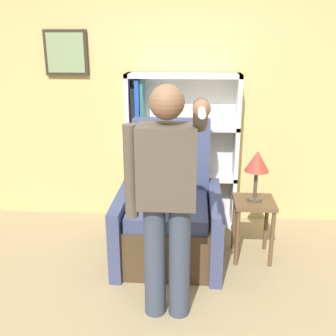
{
  "coord_description": "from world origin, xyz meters",
  "views": [
    {
      "loc": [
        0.16,
        -2.03,
        1.88
      ],
      "look_at": [
        -0.04,
        0.73,
        0.98
      ],
      "focal_mm": 42.0,
      "sensor_mm": 36.0,
      "label": 1
    }
  ],
  "objects_px": {
    "bookcase": "(173,153)",
    "table_lamp": "(257,164)",
    "side_table": "(253,213)",
    "person_standing": "(167,194)",
    "armchair": "(169,217)"
  },
  "relations": [
    {
      "from": "person_standing",
      "to": "table_lamp",
      "type": "xyz_separation_m",
      "value": [
        0.71,
        0.83,
        -0.04
      ]
    },
    {
      "from": "table_lamp",
      "to": "person_standing",
      "type": "bearing_deg",
      "value": -130.32
    },
    {
      "from": "bookcase",
      "to": "table_lamp",
      "type": "xyz_separation_m",
      "value": [
        0.75,
        -0.7,
        0.12
      ]
    },
    {
      "from": "armchair",
      "to": "table_lamp",
      "type": "height_order",
      "value": "armchair"
    },
    {
      "from": "bookcase",
      "to": "side_table",
      "type": "height_order",
      "value": "bookcase"
    },
    {
      "from": "side_table",
      "to": "table_lamp",
      "type": "height_order",
      "value": "table_lamp"
    },
    {
      "from": "bookcase",
      "to": "person_standing",
      "type": "xyz_separation_m",
      "value": [
        0.05,
        -1.53,
        0.16
      ]
    },
    {
      "from": "bookcase",
      "to": "table_lamp",
      "type": "height_order",
      "value": "bookcase"
    },
    {
      "from": "bookcase",
      "to": "person_standing",
      "type": "distance_m",
      "value": 1.54
    },
    {
      "from": "side_table",
      "to": "table_lamp",
      "type": "bearing_deg",
      "value": -116.57
    },
    {
      "from": "armchair",
      "to": "person_standing",
      "type": "distance_m",
      "value": 1.01
    },
    {
      "from": "bookcase",
      "to": "table_lamp",
      "type": "bearing_deg",
      "value": -42.98
    },
    {
      "from": "armchair",
      "to": "person_standing",
      "type": "height_order",
      "value": "person_standing"
    },
    {
      "from": "side_table",
      "to": "table_lamp",
      "type": "xyz_separation_m",
      "value": [
        -0.0,
        -0.0,
        0.46
      ]
    },
    {
      "from": "armchair",
      "to": "side_table",
      "type": "height_order",
      "value": "armchair"
    }
  ]
}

